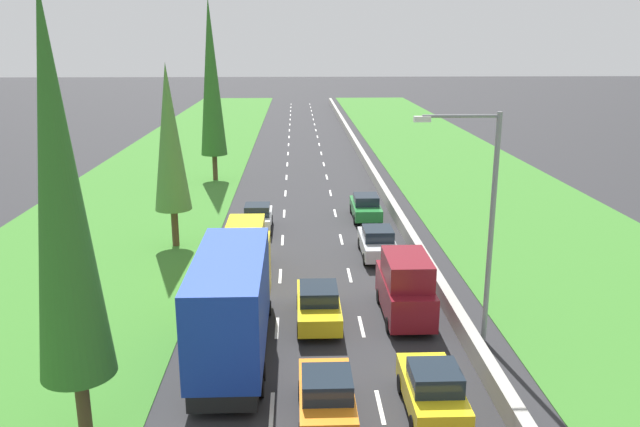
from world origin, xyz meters
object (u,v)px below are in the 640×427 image
yellow_sedan_centre_lane (318,304)px  yellow_van_left_lane (246,248)px  poplar_tree_nearest (60,191)px  yellow_hatchback_right_lane (432,390)px  white_hatchback_left_lane (258,217)px  poplar_tree_third (211,78)px  street_light_mast (483,213)px  silver_sedan_right_lane (377,242)px  orange_hatchback_centre_lane (326,397)px  green_sedan_right_lane (366,207)px  blue_box_truck_left_lane (233,300)px  poplar_tree_second (170,138)px  maroon_van_right_lane (405,287)px

yellow_sedan_centre_lane → yellow_van_left_lane: bearing=120.5°
poplar_tree_nearest → yellow_hatchback_right_lane: bearing=5.3°
yellow_hatchback_right_lane → white_hatchback_left_lane: same height
poplar_tree_third → street_light_mast: (13.86, -30.60, -3.28)m
silver_sedan_right_lane → yellow_sedan_centre_lane: size_ratio=1.00×
silver_sedan_right_lane → poplar_tree_third: (-11.28, 20.28, 7.70)m
yellow_sedan_centre_lane → poplar_tree_nearest: poplar_tree_nearest is taller
silver_sedan_right_lane → yellow_van_left_lane: yellow_van_left_lane is taller
orange_hatchback_centre_lane → white_hatchback_left_lane: same height
green_sedan_right_lane → blue_box_truck_left_lane: bearing=-110.4°
blue_box_truck_left_lane → poplar_tree_second: poplar_tree_second is taller
yellow_hatchback_right_lane → poplar_tree_third: 38.05m
yellow_hatchback_right_lane → yellow_van_left_lane: size_ratio=0.80×
maroon_van_right_lane → white_hatchback_left_lane: maroon_van_right_lane is taller
yellow_hatchback_right_lane → blue_box_truck_left_lane: 7.96m
maroon_van_right_lane → orange_hatchback_centre_lane: 8.44m
blue_box_truck_left_lane → white_hatchback_left_lane: 16.32m
orange_hatchback_centre_lane → yellow_sedan_centre_lane: orange_hatchback_centre_lane is taller
green_sedan_right_lane → street_light_mast: size_ratio=0.50×
poplar_tree_third → street_light_mast: poplar_tree_third is taller
green_sedan_right_lane → poplar_tree_nearest: poplar_tree_nearest is taller
white_hatchback_left_lane → poplar_tree_second: size_ratio=0.38×
yellow_sedan_centre_lane → blue_box_truck_left_lane: bearing=-140.2°
street_light_mast → silver_sedan_right_lane: bearing=104.0°
yellow_sedan_centre_lane → poplar_tree_third: size_ratio=0.30×
maroon_van_right_lane → green_sedan_right_lane: size_ratio=1.09×
orange_hatchback_centre_lane → poplar_tree_nearest: bearing=-174.4°
orange_hatchback_centre_lane → poplar_tree_nearest: size_ratio=0.30×
yellow_sedan_centre_lane → poplar_tree_nearest: size_ratio=0.34×
white_hatchback_left_lane → street_light_mast: street_light_mast is taller
yellow_hatchback_right_lane → street_light_mast: size_ratio=0.43×
yellow_sedan_centre_lane → poplar_tree_third: (-7.75, 28.62, 7.70)m
orange_hatchback_centre_lane → yellow_van_left_lane: bearing=104.7°
orange_hatchback_centre_lane → poplar_tree_third: 37.47m
yellow_hatchback_right_lane → green_sedan_right_lane: (0.35, 22.98, -0.02)m
yellow_sedan_centre_lane → maroon_van_right_lane: bearing=5.2°
yellow_van_left_lane → poplar_tree_second: 8.12m
silver_sedan_right_lane → white_hatchback_left_lane: size_ratio=1.15×
yellow_sedan_centre_lane → white_hatchback_left_lane: 13.95m
white_hatchback_left_lane → yellow_van_left_lane: bearing=-90.9°
yellow_sedan_centre_lane → orange_hatchback_centre_lane: bearing=-90.1°
yellow_hatchback_right_lane → yellow_van_left_lane: yellow_van_left_lane is taller
maroon_van_right_lane → white_hatchback_left_lane: bearing=117.9°
silver_sedan_right_lane → poplar_tree_nearest: bearing=-123.3°
green_sedan_right_lane → poplar_tree_third: (-11.46, 12.59, 7.70)m
maroon_van_right_lane → poplar_tree_third: 31.33m
maroon_van_right_lane → poplar_tree_second: size_ratio=0.47×
silver_sedan_right_lane → white_hatchback_left_lane: white_hatchback_left_lane is taller
blue_box_truck_left_lane → yellow_sedan_centre_lane: blue_box_truck_left_lane is taller
maroon_van_right_lane → yellow_sedan_centre_lane: size_ratio=1.09×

